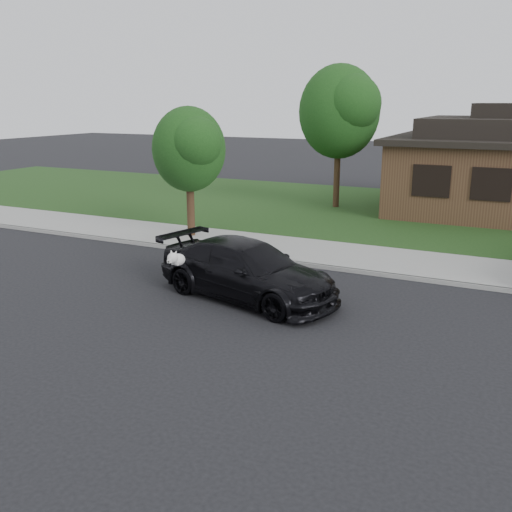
% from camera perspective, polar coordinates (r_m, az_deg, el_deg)
% --- Properties ---
extents(ground, '(120.00, 120.00, 0.00)m').
position_cam_1_polar(ground, '(13.54, 9.20, -6.03)').
color(ground, black).
rests_on(ground, ground).
extents(sidewalk, '(60.00, 3.00, 0.12)m').
position_cam_1_polar(sidewalk, '(18.15, 13.74, -0.56)').
color(sidewalk, gray).
rests_on(sidewalk, ground).
extents(curb, '(60.00, 0.12, 0.12)m').
position_cam_1_polar(curb, '(16.74, 12.65, -1.83)').
color(curb, gray).
rests_on(curb, ground).
extents(lawn, '(60.00, 13.00, 0.13)m').
position_cam_1_polar(lawn, '(25.84, 17.52, 3.83)').
color(lawn, '#193814').
rests_on(lawn, ground).
extents(sedan, '(5.35, 3.19, 1.45)m').
position_cam_1_polar(sedan, '(14.42, -0.92, -1.43)').
color(sedan, black).
rests_on(sedan, ground).
extents(tree_0, '(3.78, 3.60, 6.34)m').
position_cam_1_polar(tree_0, '(26.22, 8.59, 14.24)').
color(tree_0, '#332114').
rests_on(tree_0, ground).
extents(tree_2, '(2.73, 2.60, 4.59)m').
position_cam_1_polar(tree_2, '(20.44, -6.58, 10.66)').
color(tree_2, '#332114').
rests_on(tree_2, ground).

